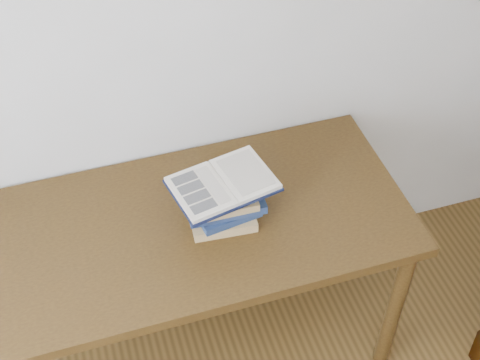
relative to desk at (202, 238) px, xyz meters
name	(u,v)px	position (x,y,z in m)	size (l,w,h in m)	color
desk	(202,238)	(0.00, 0.00, 0.00)	(1.43, 0.72, 0.77)	#442F11
book_stack	(223,203)	(0.08, -0.02, 0.17)	(0.27, 0.20, 0.16)	#A77E56
open_book	(223,184)	(0.08, -0.01, 0.27)	(0.37, 0.29, 0.03)	black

